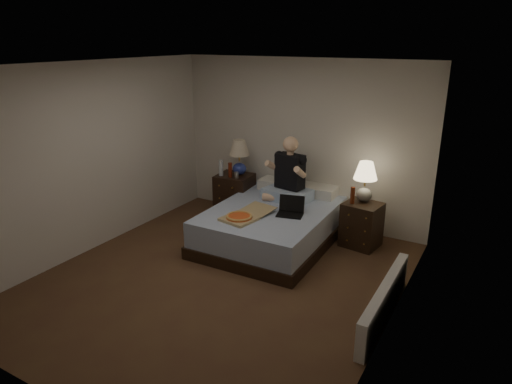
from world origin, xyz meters
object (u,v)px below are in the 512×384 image
Objects in this scene: lamp_left at (239,157)px; pizza_box at (239,217)px; beer_bottle_left at (230,170)px; beer_bottle_right at (353,195)px; bed at (272,225)px; soda_can at (237,175)px; nightstand_left at (235,196)px; person at (288,169)px; lamp_right at (365,182)px; radiator at (384,302)px; water_bottle at (221,168)px; laptop at (290,207)px; nightstand_right at (362,225)px.

lamp_left is 0.74× the size of pizza_box.
beer_bottle_right is (1.97, 0.01, -0.08)m from beer_bottle_left.
beer_bottle_left is (-0.98, 0.44, 0.56)m from bed.
beer_bottle_left is at bearing 179.31° from soda_can.
nightstand_left is 0.75× the size of person.
pizza_box is at bearing -91.34° from person.
nightstand_left is at bearing 135.00° from pizza_box.
nightstand_left is 3.05× the size of beer_bottle_right.
lamp_left reaches higher than lamp_right.
lamp_right is 1.99m from radiator.
lamp_right is 0.60× the size of person.
nightstand_left is 2.01m from beer_bottle_right.
lamp_right reaches higher than water_bottle.
lamp_right is 1.65× the size of laptop.
person is (1.17, -0.01, 0.15)m from water_bottle.
pizza_box reaches higher than radiator.
nightstand_left reaches higher than radiator.
soda_can is 0.13m from beer_bottle_left.
person is (1.00, -0.01, 0.16)m from beer_bottle_left.
bed is at bearing -24.28° from beer_bottle_left.
nightstand_left is 0.92× the size of pizza_box.
water_bottle is 0.17m from beer_bottle_left.
pizza_box is (-0.50, -0.48, -0.08)m from laptop.
person is 1.22× the size of pizza_box.
bed is 2.17m from radiator.
lamp_left is at bearing 42.12° from nightstand_left.
lamp_left is at bearing 74.65° from beer_bottle_left.
radiator is at bearing -57.00° from nightstand_right.
water_bottle is at bearing -138.97° from lamp_left.
nightstand_right is 2.33m from water_bottle.
lamp_left reaches higher than beer_bottle_right.
beer_bottle_left is at bearing 151.97° from radiator.
nightstand_left is at bearing 138.58° from laptop.
radiator is at bearing -28.03° from beer_bottle_left.
water_bottle reaches higher than bed.
lamp_right reaches higher than nightstand_left.
nightstand_right is 0.60m from lamp_right.
laptop is 0.45× the size of pizza_box.
beer_bottle_left reaches higher than bed.
beer_bottle_left reaches higher than nightstand_right.
pizza_box is 0.47× the size of radiator.
pizza_box is (0.97, -1.03, -0.27)m from water_bottle.
person is at bearing 85.72° from bed.
laptop reaches higher than bed.
soda_can reaches higher than nightstand_right.
pizza_box is at bearing -60.81° from nightstand_left.
radiator is (2.74, -1.52, -0.55)m from soda_can.
pizza_box is (0.69, -1.04, -0.20)m from soda_can.
laptop is at bearing -136.65° from lamp_right.
nightstand_left is at bearing 92.19° from beer_bottle_left.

